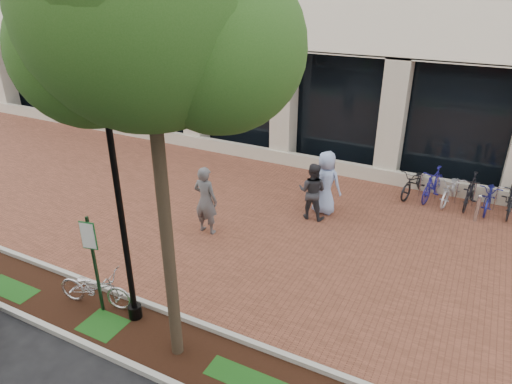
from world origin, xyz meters
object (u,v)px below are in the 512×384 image
at_px(locked_bicycle, 95,288).
at_px(pedestrian_mid, 312,191).
at_px(pedestrian_right, 326,183).
at_px(bike_rack_cluster, 460,190).
at_px(parking_sign, 92,253).
at_px(pedestrian_left, 206,200).
at_px(lamppost, 120,204).
at_px(bollard, 478,208).
at_px(street_tree, 150,23).

relative_size(locked_bicycle, pedestrian_mid, 1.00).
bearing_deg(pedestrian_right, bike_rack_cluster, -138.42).
height_order(parking_sign, pedestrian_left, parking_sign).
bearing_deg(lamppost, pedestrian_mid, 73.75).
height_order(pedestrian_right, bike_rack_cluster, pedestrian_right).
bearing_deg(lamppost, bike_rack_cluster, 57.89).
height_order(pedestrian_left, pedestrian_right, pedestrian_left).
distance_m(parking_sign, pedestrian_left, 3.91).
relative_size(lamppost, pedestrian_mid, 2.78).
bearing_deg(pedestrian_left, locked_bicycle, 85.93).
xyz_separation_m(parking_sign, pedestrian_mid, (2.48, 6.00, -0.61)).
xyz_separation_m(lamppost, bollard, (6.08, 7.83, -2.25)).
bearing_deg(pedestrian_left, pedestrian_mid, -134.93).
bearing_deg(bollard, pedestrian_mid, -155.54).
xyz_separation_m(pedestrian_left, pedestrian_mid, (2.30, 2.12, -0.12)).
xyz_separation_m(lamppost, locked_bicycle, (-1.02, -0.05, -2.24)).
height_order(lamppost, locked_bicycle, lamppost).
distance_m(locked_bicycle, pedestrian_right, 7.05).
bearing_deg(pedestrian_left, bollard, -146.00).
bearing_deg(pedestrian_left, pedestrian_right, -131.58).
bearing_deg(street_tree, bollard, 60.33).
relative_size(street_tree, pedestrian_mid, 4.59).
bearing_deg(lamppost, locked_bicycle, -177.04).
xyz_separation_m(pedestrian_mid, bike_rack_cluster, (3.81, 2.95, -0.36)).
bearing_deg(pedestrian_left, parking_sign, 89.72).
distance_m(pedestrian_left, pedestrian_right, 3.64).
height_order(bollard, bike_rack_cluster, bike_rack_cluster).
xyz_separation_m(street_tree, bollard, (4.66, 8.18, -5.50)).
relative_size(lamppost, street_tree, 0.61).
bearing_deg(lamppost, bollard, 52.17).
xyz_separation_m(bollard, bike_rack_cluster, (-0.57, 0.96, 0.06)).
bearing_deg(locked_bicycle, lamppost, -99.13).
height_order(parking_sign, pedestrian_right, parking_sign).
distance_m(pedestrian_mid, bike_rack_cluster, 4.83).
distance_m(street_tree, locked_bicycle, 6.01).
xyz_separation_m(parking_sign, pedestrian_right, (2.70, 6.50, -0.49)).
relative_size(locked_bicycle, bollard, 1.99).
xyz_separation_m(parking_sign, bollard, (6.85, 7.99, -1.03)).
bearing_deg(pedestrian_left, street_tree, 118.67).
bearing_deg(bike_rack_cluster, street_tree, -104.41).
relative_size(lamppost, pedestrian_left, 2.44).
xyz_separation_m(pedestrian_right, bollard, (4.15, 1.49, -0.54)).
distance_m(pedestrian_right, bike_rack_cluster, 4.37).
height_order(locked_bicycle, bike_rack_cluster, bike_rack_cluster).
bearing_deg(parking_sign, pedestrian_left, 74.96).
relative_size(pedestrian_left, pedestrian_right, 1.01).
relative_size(parking_sign, pedestrian_left, 1.17).
relative_size(locked_bicycle, pedestrian_left, 0.87).
distance_m(lamppost, bike_rack_cluster, 10.60).
bearing_deg(lamppost, parking_sign, -168.21).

